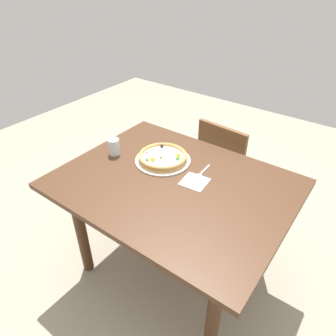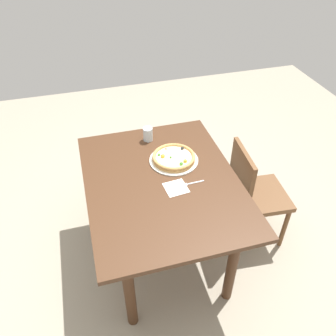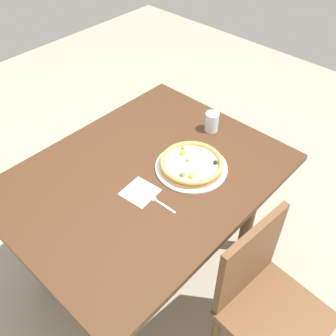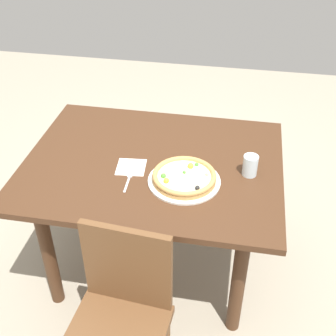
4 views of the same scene
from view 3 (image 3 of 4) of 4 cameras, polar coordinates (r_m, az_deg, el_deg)
The scene contains 8 objects.
ground_plane at distance 2.37m, azimuth -2.77°, elevation -14.31°, with size 6.00×6.00×0.00m, color #9E937F.
dining_table at distance 1.85m, azimuth -3.44°, elevation -3.46°, with size 1.29×1.00×0.77m.
chair_near at distance 1.77m, azimuth 14.41°, elevation -18.86°, with size 0.43×0.43×0.87m.
plate at distance 1.79m, azimuth 3.54°, elevation 0.10°, with size 0.34×0.34×0.01m, color silver.
pizza at distance 1.78m, azimuth 3.57°, elevation 0.69°, with size 0.30×0.30×0.05m.
fork at distance 1.64m, azimuth -1.52°, elevation -5.11°, with size 0.02×0.17×0.00m.
drinking_glass at distance 2.00m, azimuth 6.63°, elevation 6.95°, with size 0.07×0.07×0.10m, color silver.
napkin at distance 1.69m, azimuth -4.26°, elevation -3.65°, with size 0.14×0.14×0.00m, color white.
Camera 3 is at (-0.85, -0.94, 2.00)m, focal length 40.34 mm.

